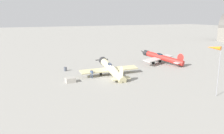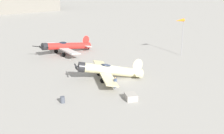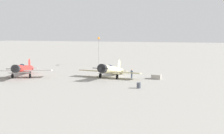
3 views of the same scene
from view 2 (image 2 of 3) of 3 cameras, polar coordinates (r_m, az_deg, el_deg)
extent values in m
plane|color=gray|center=(45.00, 0.00, -2.17)|extent=(400.00, 400.00, 0.00)
cylinder|color=beige|center=(44.58, 0.00, -0.67)|extent=(1.52, 9.59, 3.12)
cylinder|color=#232326|center=(43.62, -5.84, -0.02)|extent=(1.51, 1.18, 1.64)
cone|color=#232326|center=(43.52, -6.69, 0.08)|extent=(0.63, 0.66, 0.71)
cube|color=black|center=(43.51, -6.89, 0.06)|extent=(2.69, 0.22, 0.14)
ellipsoid|color=black|center=(44.15, -1.20, 0.19)|extent=(0.79, 1.81, 0.98)
cube|color=#C6BC89|center=(44.42, -1.43, -0.97)|extent=(11.37, 1.92, 0.50)
ellipsoid|color=beige|center=(45.37, 4.92, 0.31)|extent=(0.15, 1.85, 2.25)
cube|color=#C6BC89|center=(45.70, 4.64, -1.10)|extent=(3.42, 1.15, 0.30)
cylinder|color=#999BA0|center=(42.93, -1.78, -2.00)|extent=(0.14, 0.14, 0.93)
cylinder|color=black|center=(43.09, -1.77, -2.57)|extent=(0.21, 0.80, 0.80)
cylinder|color=#999BA0|center=(45.88, -2.50, -0.63)|extent=(0.14, 0.14, 0.93)
cylinder|color=black|center=(46.03, -2.50, -1.18)|extent=(0.21, 0.80, 0.80)
cylinder|color=black|center=(46.07, 5.54, -1.58)|extent=(0.10, 0.28, 0.28)
cylinder|color=red|center=(58.29, -8.43, 3.98)|extent=(5.18, 9.62, 2.52)
cylinder|color=#232326|center=(56.11, -12.71, 3.81)|extent=(1.65, 1.52, 1.44)
cone|color=#232326|center=(55.83, -13.32, 3.79)|extent=(0.76, 0.79, 0.62)
cube|color=black|center=(55.78, -13.46, 3.76)|extent=(0.69, 2.92, 0.43)
ellipsoid|color=black|center=(57.68, -9.32, 4.45)|extent=(1.42, 1.93, 0.90)
cube|color=#BCB7B2|center=(57.80, -9.45, 3.61)|extent=(10.37, 5.97, 0.42)
ellipsoid|color=red|center=(60.17, -4.98, 5.13)|extent=(0.81, 1.62, 1.94)
cube|color=#BCB7B2|center=(60.32, -5.12, 4.15)|extent=(3.56, 2.39, 0.24)
cylinder|color=#999BA0|center=(56.32, -9.24, 2.87)|extent=(0.14, 0.14, 1.10)
cylinder|color=black|center=(56.47, -9.22, 2.33)|extent=(0.51, 0.81, 0.80)
cylinder|color=#999BA0|center=(58.94, -10.64, 3.49)|extent=(0.14, 0.14, 1.10)
cylinder|color=black|center=(59.08, -10.61, 2.97)|extent=(0.51, 0.81, 0.80)
cylinder|color=black|center=(60.95, -4.46, 3.46)|extent=(0.21, 0.30, 0.28)
cylinder|color=#384766|center=(41.41, 0.75, -3.46)|extent=(0.12, 0.12, 0.81)
cylinder|color=#384766|center=(41.19, 0.52, -3.58)|extent=(0.12, 0.12, 0.81)
cube|color=#384766|center=(41.04, 0.64, -2.62)|extent=(0.46, 0.48, 0.58)
sphere|color=tan|center=(40.89, 0.64, -2.08)|extent=(0.21, 0.21, 0.21)
cylinder|color=#384766|center=(41.24, 0.85, -2.48)|extent=(0.09, 0.09, 0.54)
cylinder|color=#384766|center=(40.83, 0.42, -2.70)|extent=(0.09, 0.09, 0.54)
cube|color=#9E998E|center=(37.87, 3.62, -5.68)|extent=(1.63, 1.41, 0.80)
cylinder|color=#474C56|center=(37.49, -9.41, -6.16)|extent=(0.59, 0.59, 0.80)
torus|color=#474C56|center=(37.42, -9.42, -5.94)|extent=(0.63, 0.63, 0.04)
torus|color=#474C56|center=(37.55, -9.40, -6.39)|extent=(0.63, 0.63, 0.04)
cylinder|color=gray|center=(57.44, 13.26, 5.48)|extent=(0.10, 0.10, 6.87)
cone|color=orange|center=(56.14, 12.76, 8.64)|extent=(1.13, 2.06, 0.56)
cube|color=slate|center=(119.68, -18.93, 11.28)|extent=(22.88, 37.04, 5.80)
camera|label=1|loc=(53.29, 49.90, 6.82)|focal=36.92mm
camera|label=3|loc=(42.78, -63.32, -2.89)|focal=40.49mm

